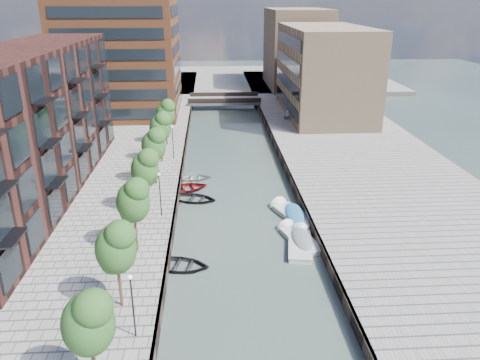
{
  "coord_description": "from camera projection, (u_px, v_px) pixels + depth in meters",
  "views": [
    {
      "loc": [
        -2.53,
        -14.28,
        19.39
      ],
      "look_at": [
        0.0,
        25.98,
        3.5
      ],
      "focal_mm": 35.0,
      "sensor_mm": 36.0,
      "label": 1
    }
  ],
  "objects": [
    {
      "name": "water",
      "position": [
        233.0,
        165.0,
        57.66
      ],
      "size": [
        300.0,
        300.0,
        0.0
      ],
      "primitive_type": "plane",
      "color": "#38473F",
      "rests_on": "ground"
    },
    {
      "name": "lamp_2",
      "position": [
        173.0,
        139.0,
        55.95
      ],
      "size": [
        0.24,
        0.24,
        4.12
      ],
      "color": "black",
      "rests_on": "quay_left"
    },
    {
      "name": "tree_3",
      "position": [
        145.0,
        167.0,
        41.29
      ],
      "size": [
        2.5,
        2.5,
        5.95
      ],
      "color": "#382619",
      "rests_on": "quay_left"
    },
    {
      "name": "lamp_1",
      "position": [
        160.0,
        190.0,
        41.09
      ],
      "size": [
        0.24,
        0.24,
        4.12
      ],
      "color": "black",
      "rests_on": "quay_left"
    },
    {
      "name": "motorboat_3",
      "position": [
        292.0,
        214.0,
        44.12
      ],
      "size": [
        3.94,
        5.98,
        1.89
      ],
      "color": "silver",
      "rests_on": "ground"
    },
    {
      "name": "tower",
      "position": [
        118.0,
        19.0,
        74.01
      ],
      "size": [
        18.0,
        18.0,
        30.0
      ],
      "primitive_type": "cube",
      "color": "brown",
      "rests_on": "quay_left"
    },
    {
      "name": "sloop_1",
      "position": [
        180.0,
        268.0,
        35.79
      ],
      "size": [
        5.24,
        4.23,
        0.96
      ],
      "primitive_type": "imported",
      "rotation": [
        0.0,
        0.0,
        1.35
      ],
      "color": "black",
      "rests_on": "ground"
    },
    {
      "name": "tree_6",
      "position": [
        165.0,
        112.0,
        60.79
      ],
      "size": [
        2.5,
        2.5,
        5.95
      ],
      "color": "#382619",
      "rests_on": "quay_left"
    },
    {
      "name": "tree_0",
      "position": [
        88.0,
        320.0,
        21.79
      ],
      "size": [
        2.5,
        2.5,
        5.95
      ],
      "color": "#382619",
      "rests_on": "quay_left"
    },
    {
      "name": "tree_5",
      "position": [
        160.0,
        126.0,
        54.29
      ],
      "size": [
        2.5,
        2.5,
        5.95
      ],
      "color": "#382619",
      "rests_on": "quay_left"
    },
    {
      "name": "tree_4",
      "position": [
        153.0,
        144.0,
        47.79
      ],
      "size": [
        2.5,
        2.5,
        5.95
      ],
      "color": "#382619",
      "rests_on": "quay_left"
    },
    {
      "name": "lamp_0",
      "position": [
        132.0,
        300.0,
        26.23
      ],
      "size": [
        0.24,
        0.24,
        4.12
      ],
      "color": "black",
      "rests_on": "quay_left"
    },
    {
      "name": "quay_right",
      "position": [
        361.0,
        158.0,
        58.41
      ],
      "size": [
        20.0,
        140.0,
        1.0
      ],
      "primitive_type": "cube",
      "color": "gray",
      "rests_on": "ground"
    },
    {
      "name": "bridge",
      "position": [
        224.0,
        100.0,
        86.86
      ],
      "size": [
        13.0,
        6.0,
        1.3
      ],
      "color": "gray",
      "rests_on": "ground"
    },
    {
      "name": "far_closure",
      "position": [
        221.0,
        80.0,
        113.19
      ],
      "size": [
        80.0,
        40.0,
        1.0
      ],
      "primitive_type": "cube",
      "color": "gray",
      "rests_on": "ground"
    },
    {
      "name": "tan_block_near",
      "position": [
        324.0,
        71.0,
        76.09
      ],
      "size": [
        12.0,
        25.0,
        14.0
      ],
      "primitive_type": "cube",
      "color": "#A28363",
      "rests_on": "quay_right"
    },
    {
      "name": "sloop_2",
      "position": [
        186.0,
        190.0,
        50.1
      ],
      "size": [
        5.55,
        4.63,
        0.99
      ],
      "primitive_type": "imported",
      "rotation": [
        0.0,
        0.0,
        1.86
      ],
      "color": "maroon",
      "rests_on": "ground"
    },
    {
      "name": "motorboat_4",
      "position": [
        299.0,
        238.0,
        39.77
      ],
      "size": [
        3.32,
        5.5,
        1.74
      ],
      "color": "silver",
      "rests_on": "ground"
    },
    {
      "name": "tree_2",
      "position": [
        133.0,
        199.0,
        34.79
      ],
      "size": [
        2.5,
        2.5,
        5.95
      ],
      "color": "#382619",
      "rests_on": "quay_left"
    },
    {
      "name": "car",
      "position": [
        290.0,
        113.0,
        76.06
      ],
      "size": [
        2.53,
        4.38,
        1.4
      ],
      "primitive_type": "imported",
      "rotation": [
        0.0,
        0.0,
        -0.23
      ],
      "color": "#A5A8AA",
      "rests_on": "quay_right"
    },
    {
      "name": "apartment_block",
      "position": [
        27.0,
        125.0,
        44.27
      ],
      "size": [
        8.0,
        38.0,
        14.0
      ],
      "primitive_type": "cube",
      "color": "black",
      "rests_on": "quay_left"
    },
    {
      "name": "quay_wall_left",
      "position": [
        183.0,
        162.0,
        57.12
      ],
      "size": [
        0.25,
        140.0,
        1.0
      ],
      "primitive_type": "cube",
      "color": "#332823",
      "rests_on": "ground"
    },
    {
      "name": "sloop_4",
      "position": [
        194.0,
        201.0,
        47.54
      ],
      "size": [
        5.36,
        4.48,
        0.95
      ],
      "primitive_type": "imported",
      "rotation": [
        0.0,
        0.0,
        1.28
      ],
      "color": "black",
      "rests_on": "ground"
    },
    {
      "name": "motorboat_2",
      "position": [
        300.0,
        243.0,
        39.16
      ],
      "size": [
        2.68,
        5.57,
        1.78
      ],
      "color": "silver",
      "rests_on": "ground"
    },
    {
      "name": "quay_wall_right",
      "position": [
        282.0,
        160.0,
        57.83
      ],
      "size": [
        0.25,
        140.0,
        1.0
      ],
      "primitive_type": "cube",
      "color": "#332823",
      "rests_on": "ground"
    },
    {
      "name": "tree_1",
      "position": [
        116.0,
        246.0,
        28.29
      ],
      "size": [
        2.5,
        2.5,
        5.95
      ],
      "color": "#382619",
      "rests_on": "quay_left"
    },
    {
      "name": "sloop_3",
      "position": [
        193.0,
        179.0,
        53.06
      ],
      "size": [
        4.27,
        3.19,
        0.85
      ],
      "primitive_type": "imported",
      "rotation": [
        0.0,
        0.0,
        1.64
      ],
      "color": "#B0B0AE",
      "rests_on": "ground"
    },
    {
      "name": "tan_block_far",
      "position": [
        296.0,
        48.0,
        99.86
      ],
      "size": [
        12.0,
        20.0,
        16.0
      ],
      "primitive_type": "cube",
      "color": "#A28363",
      "rests_on": "quay_right"
    }
  ]
}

